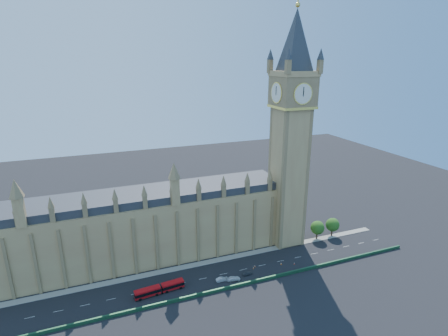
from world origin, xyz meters
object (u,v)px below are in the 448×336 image
object	(u,v)px
car_grey	(247,273)
car_white	(234,279)
red_bus	(160,289)
car_silver	(222,279)

from	to	relation	value
car_grey	car_white	size ratio (longest dim) A/B	0.76
red_bus	car_silver	world-z (taller)	red_bus
red_bus	car_white	xyz separation A→B (m)	(26.21, -2.43, -0.81)
car_grey	car_silver	distance (m)	10.12
car_silver	car_white	xyz separation A→B (m)	(4.00, -1.08, -0.01)
car_silver	car_white	distance (m)	4.14
red_bus	car_silver	distance (m)	22.26
red_bus	car_grey	size ratio (longest dim) A/B	4.54
car_silver	car_white	bearing A→B (deg)	-103.85
car_white	car_grey	bearing A→B (deg)	-69.98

